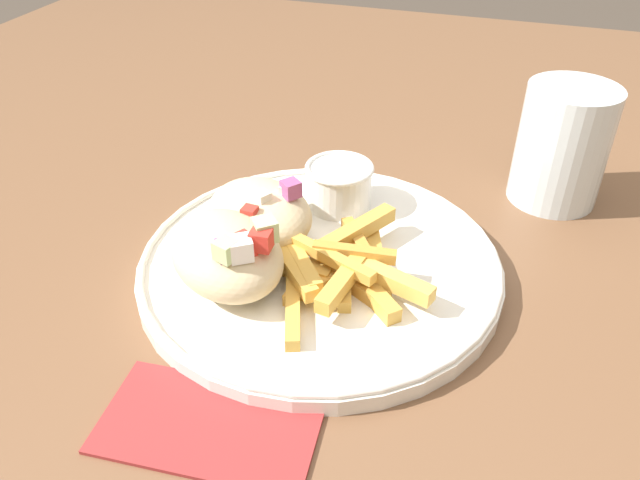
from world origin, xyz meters
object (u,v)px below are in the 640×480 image
Objects in this scene: pita_sandwich_near at (228,253)px; sauce_ramekin at (339,183)px; pita_sandwich_far at (260,213)px; plate at (320,263)px; water_glass at (561,151)px; fries_pile at (339,269)px.

sauce_ramekin is (0.05, 0.14, -0.00)m from pita_sandwich_near.
pita_sandwich_near is 0.07m from pita_sandwich_far.
water_glass reaches higher than plate.
pita_sandwich_near is at bearing -53.81° from pita_sandwich_far.
pita_sandwich_far is 0.77× the size of fries_pile.
pita_sandwich_near reaches higher than sauce_ramekin.
pita_sandwich_near is (-0.06, -0.05, 0.03)m from plate.
water_glass is at bearing 27.56° from sauce_ramekin.
fries_pile is 0.26m from water_glass.
sauce_ramekin is at bearing 106.83° from fries_pile.
water_glass is at bearing 52.65° from fries_pile.
pita_sandwich_near is 0.14m from sauce_ramekin.
plate is 0.04m from fries_pile.
plate is at bearing 19.65° from pita_sandwich_far.
sauce_ramekin is 0.55× the size of water_glass.
water_glass reaches higher than pita_sandwich_near.
fries_pile is at bearing -42.67° from plate.
plate is at bearing -83.64° from sauce_ramekin.
fries_pile is at bearing -73.17° from sauce_ramekin.
pita_sandwich_far is at bearing 154.86° from fries_pile.
sauce_ramekin is (0.05, 0.07, -0.00)m from pita_sandwich_far.
fries_pile is 1.48× the size of water_glass.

